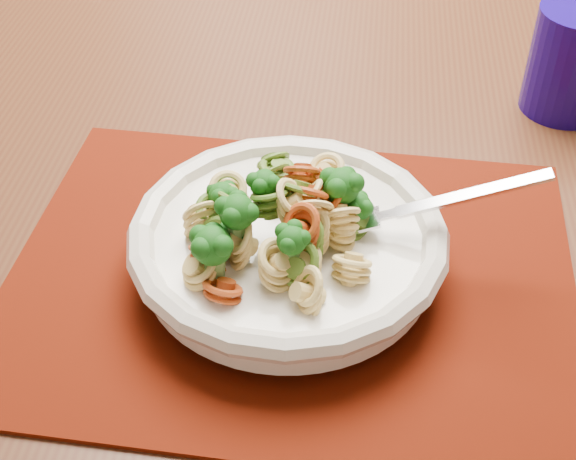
% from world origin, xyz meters
% --- Properties ---
extents(dining_table, '(1.53, 1.16, 0.78)m').
position_xyz_m(dining_table, '(0.25, -0.77, 0.67)').
color(dining_table, '#492714').
rests_on(dining_table, ground).
extents(placemat, '(0.47, 0.40, 0.00)m').
position_xyz_m(placemat, '(0.29, -0.91, 0.78)').
color(placemat, '#541003').
rests_on(placemat, dining_table).
extents(pasta_bowl, '(0.23, 0.23, 0.04)m').
position_xyz_m(pasta_bowl, '(0.28, -0.90, 0.81)').
color(pasta_bowl, silver).
rests_on(pasta_bowl, placemat).
extents(pasta_broccoli_heap, '(0.20, 0.20, 0.06)m').
position_xyz_m(pasta_broccoli_heap, '(0.28, -0.90, 0.83)').
color(pasta_broccoli_heap, '#D8C26B').
rests_on(pasta_broccoli_heap, pasta_bowl).
extents(fork, '(0.18, 0.08, 0.08)m').
position_xyz_m(fork, '(0.33, -0.88, 0.83)').
color(fork, silver).
rests_on(fork, pasta_bowl).
extents(tumbler, '(0.08, 0.08, 0.10)m').
position_xyz_m(tumbler, '(0.46, -0.60, 0.83)').
color(tumbler, '#130569').
rests_on(tumbler, dining_table).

